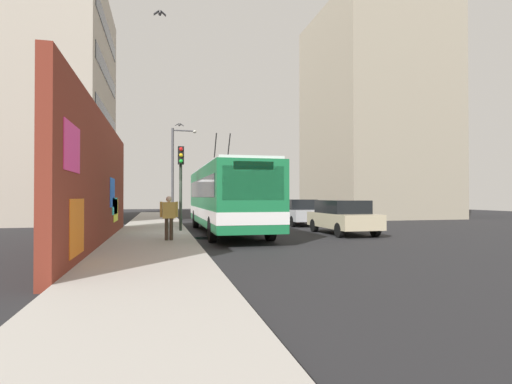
{
  "coord_description": "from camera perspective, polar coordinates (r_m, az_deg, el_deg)",
  "views": [
    {
      "loc": [
        -18.95,
        1.3,
        1.75
      ],
      "look_at": [
        0.86,
        -3.44,
        1.99
      ],
      "focal_mm": 28.24,
      "sensor_mm": 36.0,
      "label": 1
    }
  ],
  "objects": [
    {
      "name": "ground_plane",
      "position": [
        19.07,
        -9.54,
        -5.92
      ],
      "size": [
        80.0,
        80.0,
        0.0
      ],
      "primitive_type": "plane",
      "color": "#232326"
    },
    {
      "name": "city_bus",
      "position": [
        19.24,
        -4.18,
        -0.6
      ],
      "size": [
        11.44,
        2.58,
        4.96
      ],
      "color": "#19723F",
      "rests_on": "ground_plane"
    },
    {
      "name": "graffiti_wall",
      "position": [
        15.41,
        -21.09,
        1.39
      ],
      "size": [
        14.64,
        0.32,
        4.59
      ],
      "color": "maroon",
      "rests_on": "ground_plane"
    },
    {
      "name": "flying_pigeons",
      "position": [
        21.78,
        -11.9,
        15.37
      ],
      "size": [
        7.62,
        1.67,
        3.56
      ],
      "color": "#47474C"
    },
    {
      "name": "street_lamp",
      "position": [
        28.77,
        -11.34,
        3.51
      ],
      "size": [
        0.44,
        1.76,
        6.41
      ],
      "color": "#4C4C51",
      "rests_on": "sidewalk_slab"
    },
    {
      "name": "building_far_left",
      "position": [
        33.05,
        -27.5,
        10.91
      ],
      "size": [
        12.71,
        8.12,
        16.68
      ],
      "color": "#B2A899",
      "rests_on": "ground_plane"
    },
    {
      "name": "parked_car_silver",
      "position": [
        25.09,
        5.88,
        -2.75
      ],
      "size": [
        4.66,
        1.85,
        1.58
      ],
      "color": "#B7B7BC",
      "rests_on": "ground_plane"
    },
    {
      "name": "sidewalk_slab",
      "position": [
        19.02,
        -14.38,
        -5.7
      ],
      "size": [
        48.0,
        3.2,
        0.15
      ],
      "primitive_type": "cube",
      "color": "#ADA8A0",
      "rests_on": "ground_plane"
    },
    {
      "name": "parked_car_dark_gray",
      "position": [
        36.91,
        -0.45,
        -2.1
      ],
      "size": [
        4.14,
        1.84,
        1.58
      ],
      "color": "#38383D",
      "rests_on": "ground_plane"
    },
    {
      "name": "curbside_puddle",
      "position": [
        17.22,
        -7.1,
        -6.48
      ],
      "size": [
        1.17,
        1.17,
        0.0
      ],
      "primitive_type": "cylinder",
      "color": "black",
      "rests_on": "ground_plane"
    },
    {
      "name": "traffic_light",
      "position": [
        19.23,
        -10.61,
        2.59
      ],
      "size": [
        0.49,
        0.28,
        3.98
      ],
      "color": "#2D382D",
      "rests_on": "sidewalk_slab"
    },
    {
      "name": "building_far_right",
      "position": [
        37.56,
        16.29,
        10.38
      ],
      "size": [
        11.46,
        9.73,
        17.87
      ],
      "color": "#9E937F",
      "rests_on": "ground_plane"
    },
    {
      "name": "pedestrian_at_curb",
      "position": [
        15.14,
        -12.22,
        -3.13
      ],
      "size": [
        0.22,
        0.66,
        1.62
      ],
      "color": "#3F3326",
      "rests_on": "sidewalk_slab"
    },
    {
      "name": "parked_car_red",
      "position": [
        31.08,
        2.05,
        -2.36
      ],
      "size": [
        4.12,
        1.77,
        1.58
      ],
      "color": "#B21E19",
      "rests_on": "ground_plane"
    },
    {
      "name": "parked_car_champagne",
      "position": [
        19.23,
        12.16,
        -3.38
      ],
      "size": [
        4.36,
        1.91,
        1.58
      ],
      "color": "#C6B793",
      "rests_on": "ground_plane"
    }
  ]
}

